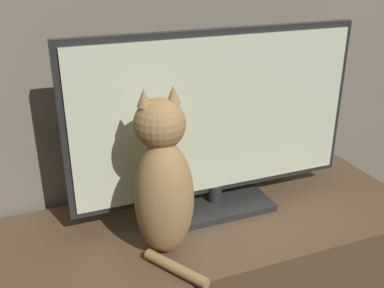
# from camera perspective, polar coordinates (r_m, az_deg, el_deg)

# --- Properties ---
(tv_stand) EXTENTS (1.35, 0.49, 0.48)m
(tv_stand) POSITION_cam_1_polar(r_m,az_deg,el_deg) (1.49, 1.03, -17.64)
(tv_stand) COLOR brown
(tv_stand) RESTS_ON ground_plane
(tv) EXTENTS (0.87, 0.20, 0.55)m
(tv) POSITION_cam_1_polar(r_m,az_deg,el_deg) (1.31, 3.03, 2.59)
(tv) COLOR black
(tv) RESTS_ON tv_stand
(cat) EXTENTS (0.16, 0.28, 0.44)m
(cat) POSITION_cam_1_polar(r_m,az_deg,el_deg) (1.14, -3.68, -4.89)
(cat) COLOR #997547
(cat) RESTS_ON tv_stand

